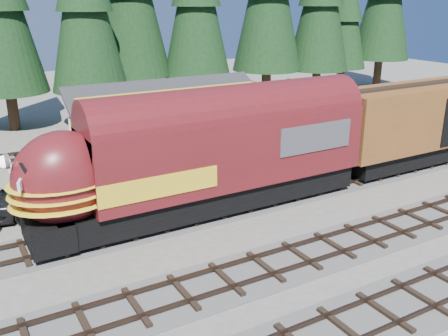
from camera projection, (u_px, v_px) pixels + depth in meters
ground at (284, 236)px, 22.57m from camera, size 120.00×120.00×0.00m
track_siding at (377, 173)px, 30.56m from camera, size 68.00×3.20×0.33m
depot at (182, 124)px, 30.21m from camera, size 12.80×7.00×5.30m
locomotive at (196, 162)px, 23.83m from camera, size 17.63×3.50×4.79m
boxcar at (433, 119)px, 31.81m from camera, size 15.43×3.31×4.85m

